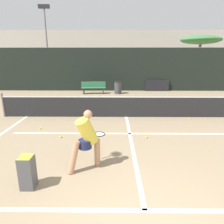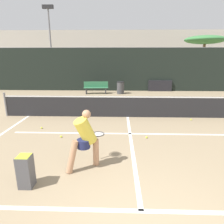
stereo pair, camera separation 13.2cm
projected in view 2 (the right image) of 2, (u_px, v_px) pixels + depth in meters
The scene contains 18 objects.
court_baseline_near at pixel (141, 211), 3.54m from camera, with size 11.00×0.10×0.01m, color white.
court_service_line at pixel (130, 134), 7.03m from camera, with size 8.25×0.10×0.01m, color white.
court_center_mark at pixel (131, 144), 6.24m from camera, with size 0.10×5.63×0.01m, color white.
net at pixel (128, 106), 8.81m from camera, with size 11.09×0.09×1.07m.
fence_back at pixel (124, 70), 15.22m from camera, with size 24.00×0.06×3.25m.
player_practicing at pixel (85, 138), 4.71m from camera, with size 0.96×1.04×1.47m.
tennis_ball_scattered_0 at pixel (191, 120), 8.48m from camera, with size 0.07×0.07×0.07m, color #D1E033.
tennis_ball_scattered_1 at pixel (42, 128), 7.52m from camera, with size 0.07×0.07×0.07m, color #D1E033.
tennis_ball_scattered_2 at pixel (91, 138), 6.57m from camera, with size 0.07×0.07×0.07m, color #D1E033.
tennis_ball_scattered_4 at pixel (61, 136), 6.71m from camera, with size 0.07×0.07×0.07m, color #D1E033.
tennis_ball_scattered_5 at pixel (147, 137), 6.65m from camera, with size 0.07×0.07×0.07m, color #D1E033.
ball_hopper at pixel (26, 171), 4.11m from camera, with size 0.28×0.28×0.71m.
courtside_bench at pixel (96, 87), 14.33m from camera, with size 1.76×0.53×0.86m.
trash_bin at pixel (120, 88), 14.29m from camera, with size 0.54×0.54×0.87m.
parked_car at pixel (155, 80), 17.39m from camera, with size 1.79×4.63×1.38m.
floodlight_mast at pixel (50, 33), 20.28m from camera, with size 1.10×0.24×7.46m.
tree_west at pixel (205, 40), 21.59m from camera, with size 4.34×4.34×4.75m.
building_far at pixel (122, 53), 29.20m from camera, with size 36.00×2.40×6.05m, color #B2ADA3.
Camera 2 is at (-0.42, -2.21, 2.66)m, focal length 32.00 mm.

